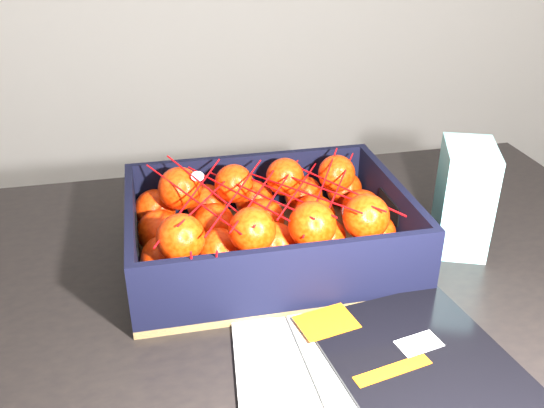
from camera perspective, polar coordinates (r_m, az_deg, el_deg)
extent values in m
cube|color=black|center=(0.93, 2.82, -7.36)|extent=(1.20, 0.81, 0.04)
cylinder|color=black|center=(1.46, -23.53, -13.66)|extent=(0.06, 0.06, 0.71)
cylinder|color=black|center=(1.61, 18.68, -8.42)|extent=(0.06, 0.06, 0.71)
cube|color=silver|center=(0.73, 5.45, -17.62)|extent=(0.24, 0.30, 0.01)
cube|color=silver|center=(0.75, 12.49, -15.91)|extent=(0.22, 0.29, 0.01)
cube|color=black|center=(0.76, 14.75, -15.09)|extent=(0.25, 0.31, 0.01)
cube|color=orange|center=(0.80, 5.22, -11.19)|extent=(0.08, 0.07, 0.00)
cube|color=white|center=(0.78, 13.91, -12.85)|extent=(0.06, 0.04, 0.00)
cube|color=orange|center=(0.74, 11.50, -15.35)|extent=(0.10, 0.04, 0.00)
cube|color=brown|center=(0.95, -0.38, -4.71)|extent=(0.42, 0.32, 0.01)
cube|color=black|center=(1.06, -2.10, 1.96)|extent=(0.42, 0.01, 0.11)
cube|color=black|center=(0.80, 1.88, -7.51)|extent=(0.42, 0.01, 0.11)
cube|color=black|center=(0.91, -13.20, -3.44)|extent=(0.01, 0.29, 0.11)
cube|color=black|center=(0.98, 11.45, -0.80)|extent=(0.01, 0.29, 0.11)
sphere|color=red|center=(0.82, -10.34, -7.84)|extent=(0.06, 0.06, 0.06)
sphere|color=red|center=(0.88, -10.44, -5.05)|extent=(0.06, 0.06, 0.06)
sphere|color=red|center=(0.95, -10.74, -2.62)|extent=(0.07, 0.07, 0.07)
sphere|color=red|center=(1.01, -11.14, -0.53)|extent=(0.07, 0.07, 0.07)
sphere|color=red|center=(0.82, -4.43, -7.33)|extent=(0.06, 0.06, 0.06)
sphere|color=red|center=(0.89, -5.10, -4.38)|extent=(0.07, 0.07, 0.07)
sphere|color=red|center=(0.95, -5.61, -1.92)|extent=(0.07, 0.07, 0.07)
sphere|color=red|center=(1.02, -6.32, 0.02)|extent=(0.07, 0.07, 0.07)
sphere|color=red|center=(0.83, 1.47, -6.65)|extent=(0.06, 0.06, 0.06)
sphere|color=red|center=(0.90, 0.24, -3.97)|extent=(0.07, 0.07, 0.07)
sphere|color=red|center=(0.96, -0.81, -1.46)|extent=(0.07, 0.07, 0.07)
sphere|color=red|center=(1.03, -1.73, 0.46)|extent=(0.07, 0.07, 0.07)
sphere|color=red|center=(0.85, 6.80, -5.95)|extent=(0.06, 0.06, 0.06)
sphere|color=red|center=(0.92, 5.16, -3.26)|extent=(0.06, 0.06, 0.06)
sphere|color=red|center=(0.98, 4.05, -1.09)|extent=(0.07, 0.07, 0.07)
sphere|color=red|center=(1.04, 3.04, 0.90)|extent=(0.07, 0.07, 0.07)
sphere|color=red|center=(0.88, 12.08, -5.18)|extent=(0.07, 0.07, 0.07)
sphere|color=red|center=(0.94, 9.92, -2.77)|extent=(0.06, 0.06, 0.06)
sphere|color=red|center=(1.00, 8.57, -0.58)|extent=(0.07, 0.07, 0.07)
sphere|color=red|center=(1.07, 6.92, 1.45)|extent=(0.06, 0.06, 0.06)
sphere|color=red|center=(0.82, -8.75, -3.22)|extent=(0.07, 0.07, 0.07)
sphere|color=red|center=(0.96, -8.83, 1.48)|extent=(0.07, 0.07, 0.07)
sphere|color=red|center=(0.83, -1.90, -2.54)|extent=(0.07, 0.07, 0.07)
sphere|color=red|center=(0.96, -3.67, 1.97)|extent=(0.06, 0.06, 0.06)
sphere|color=red|center=(0.85, 3.88, -2.02)|extent=(0.07, 0.07, 0.07)
sphere|color=red|center=(0.98, 1.24, 2.63)|extent=(0.06, 0.06, 0.06)
sphere|color=red|center=(0.87, 9.01, -1.23)|extent=(0.07, 0.07, 0.07)
sphere|color=red|center=(1.00, 6.21, 2.94)|extent=(0.06, 0.06, 0.06)
cylinder|color=red|center=(0.89, -7.86, 0.72)|extent=(0.12, 0.22, 0.02)
cylinder|color=red|center=(0.89, -5.74, 1.16)|extent=(0.12, 0.22, 0.04)
cylinder|color=red|center=(0.89, -3.63, 1.21)|extent=(0.12, 0.22, 0.01)
cylinder|color=red|center=(0.89, -1.46, 1.03)|extent=(0.12, 0.22, 0.02)
cylinder|color=red|center=(0.90, 0.56, 1.27)|extent=(0.12, 0.22, 0.02)
cylinder|color=red|center=(0.90, 2.75, 1.22)|extent=(0.12, 0.22, 0.03)
cylinder|color=red|center=(0.91, 4.84, 1.49)|extent=(0.12, 0.22, 0.03)
cylinder|color=red|center=(0.92, 6.70, 1.63)|extent=(0.12, 0.22, 0.01)
cylinder|color=red|center=(0.89, -7.84, 0.50)|extent=(0.12, 0.22, 0.02)
cylinder|color=red|center=(0.89, -5.75, 1.02)|extent=(0.12, 0.22, 0.03)
cylinder|color=red|center=(0.88, -3.48, 0.93)|extent=(0.12, 0.22, 0.01)
cylinder|color=red|center=(0.89, -1.36, 1.05)|extent=(0.12, 0.22, 0.01)
cylinder|color=red|center=(0.90, 0.60, 1.35)|extent=(0.12, 0.22, 0.01)
cylinder|color=red|center=(0.91, 2.58, 1.50)|extent=(0.12, 0.22, 0.03)
cylinder|color=red|center=(0.91, 4.79, 1.51)|extent=(0.12, 0.22, 0.03)
cylinder|color=red|center=(0.93, 6.56, 2.03)|extent=(0.12, 0.22, 0.01)
cylinder|color=red|center=(0.78, -7.69, -6.62)|extent=(0.00, 0.03, 0.09)
cylinder|color=red|center=(0.78, -5.49, -6.38)|extent=(0.01, 0.04, 0.08)
cube|color=silver|center=(0.99, 17.92, 0.61)|extent=(0.11, 0.14, 0.17)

